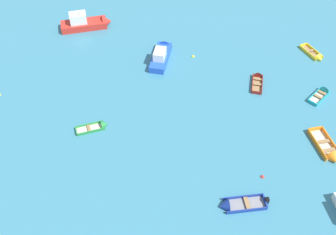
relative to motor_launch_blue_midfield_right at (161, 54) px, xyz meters
The scene contains 10 objects.
motor_launch_blue_midfield_right is the anchor object (origin of this frame).
rowboat_deep_blue_near_camera 18.76m from the motor_launch_blue_midfield_right, 62.19° to the right, with size 3.80×2.18×1.11m.
rowboat_yellow_back_row_center 16.58m from the motor_launch_blue_midfield_right, 11.12° to the left, with size 2.56×3.07×0.93m.
rowboat_orange_near_right 19.23m from the motor_launch_blue_midfield_right, 31.97° to the right, with size 2.70×4.02×1.28m.
rowboat_maroon_outer_right 10.35m from the motor_launch_blue_midfield_right, ahead, with size 1.07×3.14×0.91m.
rowboat_turquoise_center 16.66m from the motor_launch_blue_midfield_right, ahead, with size 2.40×2.97×0.91m.
rowboat_green_far_right 11.37m from the motor_launch_blue_midfield_right, 108.09° to the right, with size 2.91×2.14×0.87m.
motor_launch_red_back_row_right 10.55m from the motor_launch_blue_midfield_right, 156.60° to the left, with size 6.04×3.95×2.31m.
mooring_buoy_midfield 3.45m from the motor_launch_blue_midfield_right, 14.84° to the left, with size 0.33×0.33×0.33m, color yellow.
mooring_buoy_near_foreground 17.36m from the motor_launch_blue_midfield_right, 51.23° to the right, with size 0.31×0.31×0.31m, color red.
Camera 1 is at (4.30, -3.26, 24.97)m, focal length 40.28 mm.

